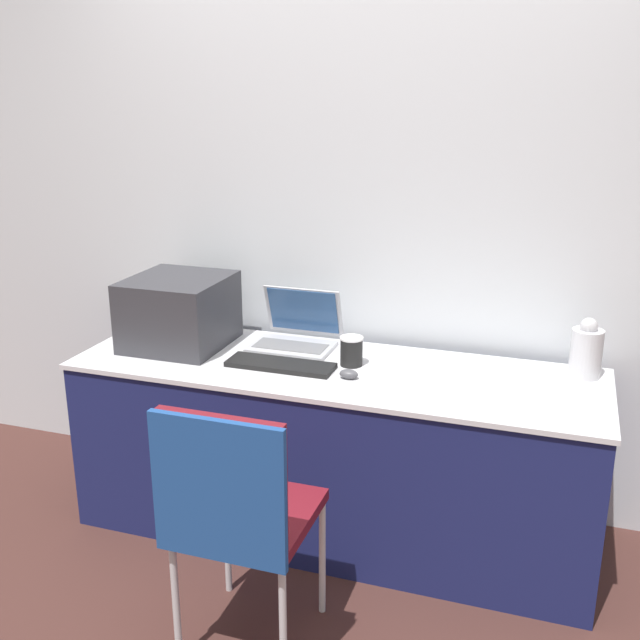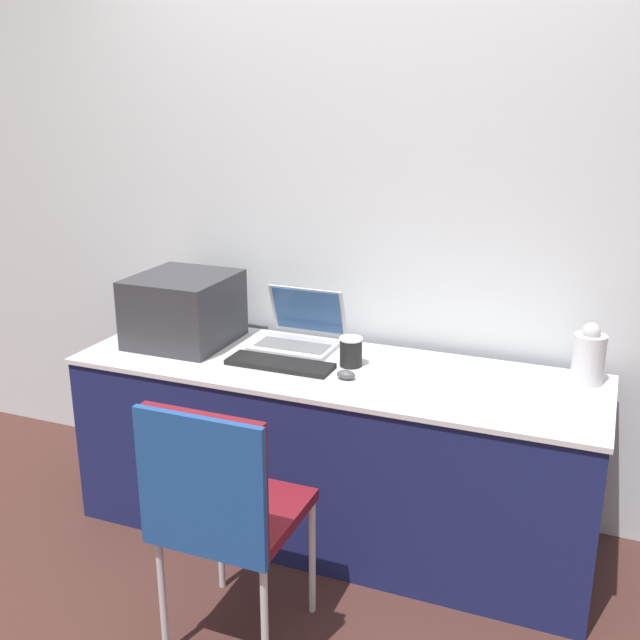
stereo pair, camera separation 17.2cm
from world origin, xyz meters
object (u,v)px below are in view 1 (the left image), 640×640
(printer, at_px, (179,309))
(external_keyboard, at_px, (281,365))
(laptop_left, at_px, (296,334))
(coffee_cup, at_px, (351,351))
(metal_pitcher, at_px, (586,351))
(chair, at_px, (234,504))
(mouse, at_px, (349,374))

(printer, bearing_deg, external_keyboard, -12.77)
(laptop_left, xyz_separation_m, coffee_cup, (0.29, -0.16, 0.01))
(laptop_left, relative_size, metal_pitcher, 1.46)
(external_keyboard, relative_size, coffee_cup, 3.66)
(chair, bearing_deg, external_keyboard, 100.60)
(coffee_cup, height_order, chair, chair)
(coffee_cup, height_order, metal_pitcher, metal_pitcher)
(external_keyboard, bearing_deg, laptop_left, 97.11)
(external_keyboard, distance_m, metal_pitcher, 1.19)
(printer, bearing_deg, chair, -53.09)
(metal_pitcher, bearing_deg, coffee_cup, -169.18)
(external_keyboard, distance_m, chair, 0.79)
(external_keyboard, xyz_separation_m, metal_pitcher, (1.15, 0.28, 0.10))
(printer, distance_m, mouse, 0.83)
(metal_pitcher, bearing_deg, external_keyboard, -166.17)
(printer, relative_size, external_keyboard, 0.97)
(printer, relative_size, laptop_left, 1.21)
(printer, xyz_separation_m, coffee_cup, (0.77, -0.00, -0.10))
(laptop_left, xyz_separation_m, metal_pitcher, (1.18, 0.01, 0.05))
(metal_pitcher, relative_size, chair, 0.26)
(printer, distance_m, chair, 1.13)
(external_keyboard, bearing_deg, printer, 167.23)
(printer, xyz_separation_m, metal_pitcher, (1.66, 0.17, -0.06))
(laptop_left, distance_m, external_keyboard, 0.27)
(printer, height_order, mouse, printer)
(coffee_cup, xyz_separation_m, mouse, (0.03, -0.14, -0.04))
(laptop_left, xyz_separation_m, mouse, (0.33, -0.30, -0.03))
(printer, xyz_separation_m, chair, (0.65, -0.87, -0.32))
(laptop_left, height_order, coffee_cup, laptop_left)
(mouse, bearing_deg, external_keyboard, 174.36)
(chair, bearing_deg, coffee_cup, 82.10)
(metal_pitcher, bearing_deg, chair, -134.18)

